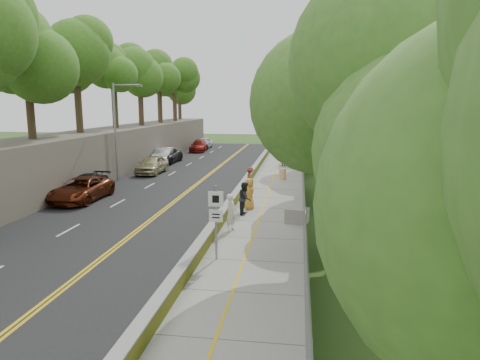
{
  "coord_description": "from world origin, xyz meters",
  "views": [
    {
      "loc": [
        4.34,
        -19.53,
        6.4
      ],
      "look_at": [
        0.5,
        8.0,
        1.4
      ],
      "focal_mm": 32.0,
      "sensor_mm": 36.0,
      "label": 1
    }
  ],
  "objects_px": {
    "streetlight": "(118,125)",
    "car_2": "(81,189)",
    "signpost": "(216,214)",
    "construction_barrel": "(283,174)",
    "painter_0": "(249,194)",
    "person_far": "(284,158)",
    "concrete_block": "(297,215)"
  },
  "relations": [
    {
      "from": "construction_barrel",
      "to": "concrete_block",
      "type": "height_order",
      "value": "construction_barrel"
    },
    {
      "from": "construction_barrel",
      "to": "painter_0",
      "type": "relative_size",
      "value": 0.5
    },
    {
      "from": "construction_barrel",
      "to": "painter_0",
      "type": "distance_m",
      "value": 10.51
    },
    {
      "from": "signpost",
      "to": "streetlight",
      "type": "bearing_deg",
      "value": 124.08
    },
    {
      "from": "signpost",
      "to": "person_far",
      "type": "height_order",
      "value": "signpost"
    },
    {
      "from": "construction_barrel",
      "to": "streetlight",
      "type": "bearing_deg",
      "value": -171.55
    },
    {
      "from": "streetlight",
      "to": "signpost",
      "type": "bearing_deg",
      "value": -55.92
    },
    {
      "from": "signpost",
      "to": "car_2",
      "type": "relative_size",
      "value": 0.56
    },
    {
      "from": "construction_barrel",
      "to": "concrete_block",
      "type": "distance_m",
      "value": 13.07
    },
    {
      "from": "construction_barrel",
      "to": "person_far",
      "type": "height_order",
      "value": "person_far"
    },
    {
      "from": "painter_0",
      "to": "concrete_block",
      "type": "bearing_deg",
      "value": -130.59
    },
    {
      "from": "signpost",
      "to": "construction_barrel",
      "type": "height_order",
      "value": "signpost"
    },
    {
      "from": "streetlight",
      "to": "signpost",
      "type": "distance_m",
      "value": 20.72
    },
    {
      "from": "streetlight",
      "to": "painter_0",
      "type": "height_order",
      "value": "streetlight"
    },
    {
      "from": "person_far",
      "to": "streetlight",
      "type": "bearing_deg",
      "value": 23.33
    },
    {
      "from": "painter_0",
      "to": "person_far",
      "type": "relative_size",
      "value": 1.09
    },
    {
      "from": "streetlight",
      "to": "car_2",
      "type": "height_order",
      "value": "streetlight"
    },
    {
      "from": "signpost",
      "to": "car_2",
      "type": "xyz_separation_m",
      "value": [
        -10.9,
        9.4,
        -1.16
      ]
    },
    {
      "from": "concrete_block",
      "to": "painter_0",
      "type": "relative_size",
      "value": 0.62
    },
    {
      "from": "streetlight",
      "to": "signpost",
      "type": "relative_size",
      "value": 2.58
    },
    {
      "from": "construction_barrel",
      "to": "car_2",
      "type": "bearing_deg",
      "value": -143.2
    },
    {
      "from": "streetlight",
      "to": "construction_barrel",
      "type": "height_order",
      "value": "streetlight"
    },
    {
      "from": "painter_0",
      "to": "person_far",
      "type": "height_order",
      "value": "painter_0"
    },
    {
      "from": "streetlight",
      "to": "person_far",
      "type": "relative_size",
      "value": 4.56
    },
    {
      "from": "car_2",
      "to": "person_far",
      "type": "distance_m",
      "value": 21.65
    },
    {
      "from": "car_2",
      "to": "painter_0",
      "type": "height_order",
      "value": "painter_0"
    },
    {
      "from": "concrete_block",
      "to": "car_2",
      "type": "bearing_deg",
      "value": 166.55
    },
    {
      "from": "concrete_block",
      "to": "person_far",
      "type": "bearing_deg",
      "value": 94.09
    },
    {
      "from": "person_far",
      "to": "signpost",
      "type": "bearing_deg",
      "value": 72.72
    },
    {
      "from": "construction_barrel",
      "to": "car_2",
      "type": "distance_m",
      "value": 16.05
    },
    {
      "from": "concrete_block",
      "to": "painter_0",
      "type": "bearing_deg",
      "value": 137.88
    },
    {
      "from": "car_2",
      "to": "streetlight",
      "type": "bearing_deg",
      "value": 94.77
    }
  ]
}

